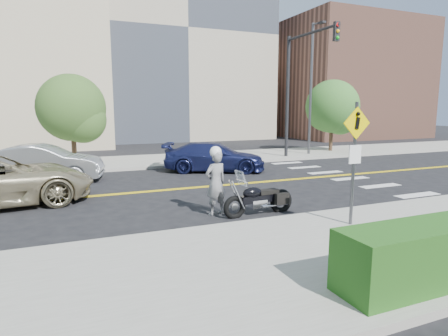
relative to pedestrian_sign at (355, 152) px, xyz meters
name	(u,v)px	position (x,y,z in m)	size (l,w,h in m)	color
ground_plane	(137,193)	(-4.20, 6.31, -1.96)	(120.00, 120.00, 0.00)	black
sidewalk_near	(209,275)	(-4.20, -1.19, -1.89)	(60.00, 5.00, 0.15)	#9E9B91
sidewalk_far	(113,163)	(-4.20, 13.81, -1.89)	(60.00, 5.00, 0.15)	#9E9B91
building_mid	(168,40)	(3.80, 32.31, 8.04)	(18.00, 14.00, 20.00)	#A39984
building_right	(345,81)	(21.80, 26.31, 4.04)	(14.00, 12.00, 12.00)	#8C5947
lamp_post	(311,90)	(7.80, 12.81, 2.19)	(0.16, 0.16, 8.00)	#4C4C51
traffic_light	(297,79)	(5.80, 11.39, 2.71)	(0.28, 4.50, 7.00)	black
pedestrian_sign	(355,152)	(0.00, 0.00, 0.00)	(0.78, 0.08, 3.00)	#4C4C51
motorcyclist	(216,181)	(-2.60, 2.57, -0.98)	(0.76, 0.59, 1.96)	#B4B5B9
motorcycle	(259,192)	(-1.46, 2.10, -1.30)	(2.16, 0.66, 1.32)	black
parked_car_silver	(43,163)	(-7.39, 9.82, -1.19)	(1.64, 4.69, 1.55)	#929498
parked_car_blue	(214,157)	(0.07, 9.58, -1.26)	(1.96, 4.83, 1.40)	navy
tree_far_a	(72,108)	(-6.11, 14.41, 1.08)	(3.51, 3.51, 4.80)	#382619
tree_far_b	(332,107)	(10.22, 13.70, 1.18)	(3.56, 3.56, 4.93)	#382619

